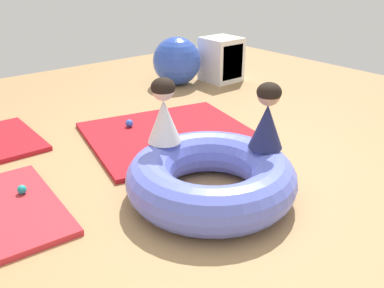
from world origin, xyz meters
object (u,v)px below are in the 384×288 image
exercise_ball_large (177,61)px  storage_cube (223,60)px  inflatable_cushion (211,178)px  child_in_white (164,111)px  play_ball_orange (162,142)px  child_in_navy (267,117)px  play_ball_blue (129,123)px  play_ball_teal (22,190)px

exercise_ball_large → storage_cube: bearing=-22.5°
inflatable_cushion → child_in_white: child_in_white is taller
play_ball_orange → storage_cube: storage_cube is taller
child_in_navy → exercise_ball_large: 2.74m
child_in_navy → play_ball_blue: size_ratio=6.41×
exercise_ball_large → storage_cube: (0.57, -0.24, -0.02)m
inflatable_cushion → play_ball_teal: inflatable_cushion is taller
play_ball_teal → exercise_ball_large: exercise_ball_large is taller
inflatable_cushion → play_ball_blue: inflatable_cushion is taller
child_in_white → exercise_ball_large: bearing=140.7°
play_ball_teal → exercise_ball_large: (2.52, 1.57, 0.23)m
play_ball_blue → child_in_white: bearing=-106.7°
play_ball_blue → play_ball_teal: (-1.22, -0.60, -0.00)m
inflatable_cushion → storage_cube: 2.99m
play_ball_teal → inflatable_cushion: bearing=-38.7°
play_ball_blue → play_ball_orange: play_ball_orange is taller
child_in_white → play_ball_teal: 1.10m
play_ball_blue → exercise_ball_large: size_ratio=0.12×
play_ball_teal → child_in_white: bearing=-23.4°
child_in_white → exercise_ball_large: 2.55m
child_in_navy → play_ball_orange: child_in_navy is taller
inflatable_cushion → child_in_white: (-0.09, 0.41, 0.38)m
child_in_white → storage_cube: (2.17, 1.73, -0.26)m
child_in_navy → play_ball_blue: bearing=-36.1°
child_in_white → play_ball_blue: 1.14m
child_in_navy → storage_cube: child_in_navy is taller
play_ball_blue → exercise_ball_large: exercise_ball_large is taller
child_in_navy → storage_cube: 2.82m
play_ball_orange → exercise_ball_large: exercise_ball_large is taller
exercise_ball_large → child_in_white: bearing=-129.2°
inflatable_cushion → storage_cube: storage_cube is taller
child_in_navy → play_ball_teal: bearing=13.7°
inflatable_cushion → exercise_ball_large: (1.52, 2.37, 0.15)m
child_in_navy → play_ball_orange: 1.06m
child_in_white → play_ball_orange: bearing=147.7°
exercise_ball_large → storage_cube: 0.62m
inflatable_cushion → child_in_navy: 0.56m
play_ball_teal → play_ball_orange: play_ball_orange is taller
play_ball_teal → storage_cube: size_ratio=0.11×
child_in_white → play_ball_blue: child_in_white is taller
play_ball_teal → play_ball_orange: (1.18, 0.02, 0.02)m
play_ball_teal → exercise_ball_large: bearing=31.9°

